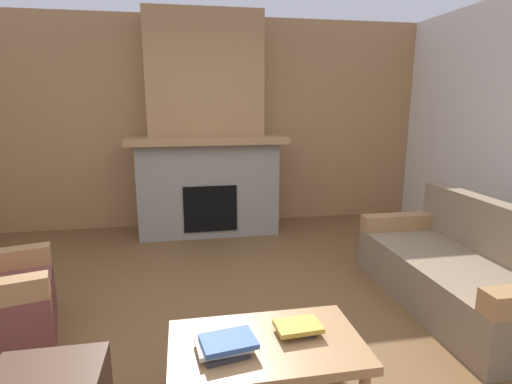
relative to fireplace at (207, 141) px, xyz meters
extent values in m
plane|color=brown|center=(0.00, -2.62, -1.16)|extent=(9.00, 9.00, 0.00)
cube|color=#A87A4C|center=(0.00, 0.38, 0.19)|extent=(6.00, 0.12, 2.70)
cube|color=gray|center=(0.00, -0.03, -0.59)|extent=(1.70, 0.70, 1.15)
cube|color=black|center=(0.00, -0.36, -0.78)|extent=(0.64, 0.08, 0.56)
cube|color=#A87A4C|center=(0.00, -0.08, 0.03)|extent=(1.90, 0.82, 0.08)
cube|color=#A87A4C|center=(0.00, 0.07, 0.80)|extent=(1.40, 0.50, 1.47)
cube|color=#847056|center=(1.83, -2.40, -0.96)|extent=(0.84, 1.80, 0.40)
cube|color=#847056|center=(2.17, -2.40, -0.54)|extent=(0.16, 1.80, 0.45)
cube|color=#A87A4C|center=(1.83, -1.58, -0.69)|extent=(0.84, 0.16, 0.15)
cube|color=#A87A4C|center=(0.08, -3.28, -0.76)|extent=(1.00, 0.60, 0.05)
cylinder|color=#A87A4C|center=(-0.36, -3.04, -0.97)|extent=(0.06, 0.06, 0.38)
cylinder|color=#A87A4C|center=(0.52, -3.04, -0.97)|extent=(0.06, 0.06, 0.38)
cube|color=#2D2D33|center=(-0.14, -3.35, -0.72)|extent=(0.25, 0.20, 0.02)
cube|color=beige|center=(-0.15, -3.32, -0.70)|extent=(0.29, 0.23, 0.02)
cube|color=#335699|center=(-0.12, -3.34, -0.67)|extent=(0.29, 0.23, 0.03)
cube|color=#2D2D33|center=(0.27, -3.21, -0.72)|extent=(0.20, 0.16, 0.03)
cube|color=gold|center=(0.26, -3.24, -0.69)|extent=(0.25, 0.18, 0.03)
camera|label=1|loc=(-0.31, -5.11, 0.48)|focal=28.37mm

